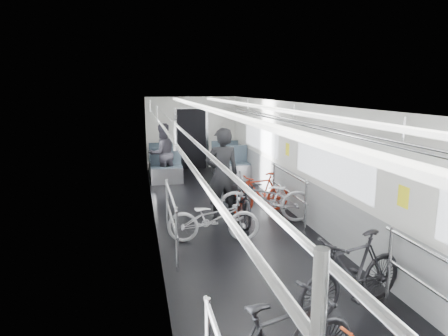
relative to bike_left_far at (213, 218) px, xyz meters
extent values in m
cube|color=black|center=(0.53, -0.37, -0.43)|extent=(3.00, 14.00, 0.01)
cube|color=white|center=(0.53, -0.37, 1.97)|extent=(3.00, 14.00, 0.02)
cube|color=silver|center=(-0.97, -0.37, 0.77)|extent=(0.02, 14.00, 2.40)
cube|color=silver|center=(2.03, -0.37, 0.77)|extent=(0.02, 14.00, 2.40)
cube|color=silver|center=(0.53, 6.63, 0.77)|extent=(3.00, 0.02, 2.40)
cube|color=white|center=(0.53, -0.37, -0.42)|extent=(0.08, 13.80, 0.01)
cube|color=gray|center=(-0.94, -0.37, 0.02)|extent=(0.01, 13.90, 0.90)
cube|color=gray|center=(2.00, -0.37, 0.02)|extent=(0.01, 13.90, 0.90)
cube|color=white|center=(-0.94, -0.37, 0.97)|extent=(0.01, 10.80, 0.75)
cube|color=white|center=(2.00, -0.37, 0.97)|extent=(0.01, 10.80, 0.75)
cube|color=white|center=(-0.02, -0.37, 1.91)|extent=(0.14, 13.40, 0.05)
cube|color=white|center=(1.08, -0.37, 1.91)|extent=(0.14, 13.40, 0.05)
cube|color=black|center=(0.53, 6.57, 0.57)|extent=(0.95, 0.10, 2.00)
imported|color=#B8B8BD|center=(0.00, 0.00, 0.00)|extent=(1.70, 0.81, 0.86)
imported|color=black|center=(1.21, -2.61, 0.08)|extent=(1.75, 0.94, 1.01)
imported|color=#9B9A9F|center=(1.24, 0.78, 0.08)|extent=(2.01, 1.01, 1.01)
imported|color=maroon|center=(1.31, 1.38, 0.02)|extent=(1.53, 0.73, 0.89)
imported|color=black|center=(0.82, 1.04, 0.01)|extent=(0.69, 1.69, 0.87)
imported|color=black|center=(0.41, 1.14, 0.53)|extent=(0.73, 0.50, 1.92)
imported|color=#2C2A31|center=(-0.57, 4.66, 0.43)|extent=(1.00, 0.89, 1.71)
camera|label=1|loc=(-1.26, -6.64, 2.29)|focal=32.00mm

